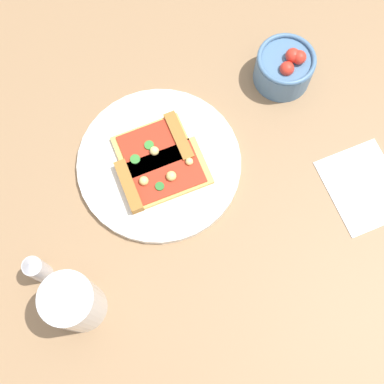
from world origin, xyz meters
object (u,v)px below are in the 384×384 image
(salad_bowl, at_px, (286,67))
(paper_napkin, at_px, (365,187))
(plate, at_px, (161,163))
(pizza_slice_near, at_px, (159,176))
(pizza_slice_far, at_px, (160,146))
(pepper_shaker, at_px, (39,269))
(soda_glass, at_px, (77,303))

(salad_bowl, bearing_deg, paper_napkin, 27.68)
(plate, height_order, paper_napkin, plate)
(pizza_slice_near, distance_m, salad_bowl, 0.29)
(pizza_slice_far, xyz_separation_m, salad_bowl, (-0.13, 0.23, 0.01))
(salad_bowl, xyz_separation_m, pepper_shaker, (0.33, -0.42, 0.00))
(pizza_slice_near, xyz_separation_m, soda_glass, (0.20, -0.13, 0.03))
(pizza_slice_near, distance_m, pepper_shaker, 0.24)
(paper_napkin, bearing_deg, pizza_slice_far, -104.54)
(paper_napkin, bearing_deg, salad_bowl, -152.32)
(plate, bearing_deg, pepper_shaker, -47.75)
(soda_glass, bearing_deg, pepper_shaker, -132.48)
(soda_glass, height_order, paper_napkin, soda_glass)
(soda_glass, distance_m, paper_napkin, 0.50)
(pizza_slice_near, bearing_deg, soda_glass, -31.98)
(salad_bowl, xyz_separation_m, soda_glass, (0.38, -0.36, 0.02))
(salad_bowl, bearing_deg, soda_glass, -42.75)
(pizza_slice_far, height_order, pepper_shaker, pepper_shaker)
(pizza_slice_near, bearing_deg, salad_bowl, 128.57)
(plate, distance_m, pepper_shaker, 0.26)
(pizza_slice_near, xyz_separation_m, paper_napkin, (0.03, 0.34, -0.02))
(pizza_slice_far, distance_m, pepper_shaker, 0.28)
(pizza_slice_near, bearing_deg, paper_napkin, 84.55)
(soda_glass, bearing_deg, plate, 150.71)
(pizza_slice_far, bearing_deg, pizza_slice_near, -4.20)
(pizza_slice_near, relative_size, pepper_shaker, 2.06)
(salad_bowl, height_order, pepper_shaker, same)
(salad_bowl, bearing_deg, pizza_slice_far, -60.45)
(plate, distance_m, soda_glass, 0.27)
(pepper_shaker, bearing_deg, plate, 132.25)
(pizza_slice_near, xyz_separation_m, pepper_shaker, (0.14, -0.19, 0.02))
(plate, distance_m, pizza_slice_near, 0.03)
(pizza_slice_near, bearing_deg, pizza_slice_far, 175.80)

